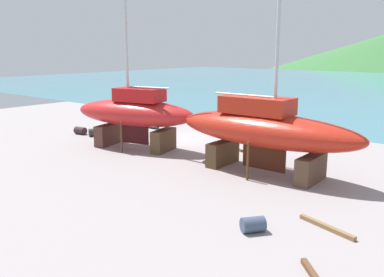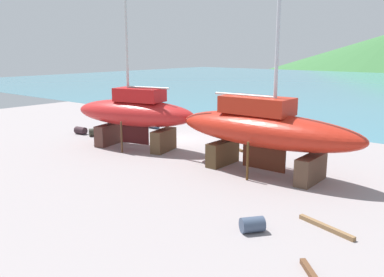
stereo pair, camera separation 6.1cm
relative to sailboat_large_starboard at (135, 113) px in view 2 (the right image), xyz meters
name	(u,v)px [view 2 (the right image)]	position (x,y,z in m)	size (l,w,h in m)	color
ground_plane	(128,152)	(0.49, -1.09, -2.31)	(50.10, 50.10, 0.00)	gray
sailboat_large_starboard	(135,113)	(0.00, 0.00, 0.00)	(8.91, 4.72, 14.81)	#54312A
sailboat_small_center	(264,129)	(9.21, 0.39, 0.01)	(10.30, 3.31, 16.34)	brown
worker	(124,120)	(-4.70, 3.13, -1.42)	(0.48, 0.48, 1.70)	#3D7455
barrel_blue_faded	(252,225)	(12.57, -6.13, -2.03)	(0.55, 0.55, 0.82)	#3C4A62
barrel_tar_black	(95,132)	(-5.05, 0.64, -2.02)	(0.58, 0.58, 0.91)	#313226
barrel_by_slipway	(81,131)	(-6.49, 0.39, -2.03)	(0.55, 0.55, 0.90)	#322026
barrel_tipped_center	(154,124)	(-3.91, 5.60, -2.00)	(0.62, 0.62, 0.93)	navy
timber_long_aft	(310,271)	(15.31, -7.48, -2.23)	(1.27, 0.17, 0.16)	brown
timber_plank_near	(231,147)	(4.84, 3.97, -2.24)	(2.65, 0.16, 0.14)	brown
timber_short_skew	(272,143)	(6.34, 6.70, -2.23)	(2.96, 0.23, 0.16)	olive
timber_plank_far	(326,227)	(14.49, -4.26, -2.23)	(2.37, 0.17, 0.16)	olive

